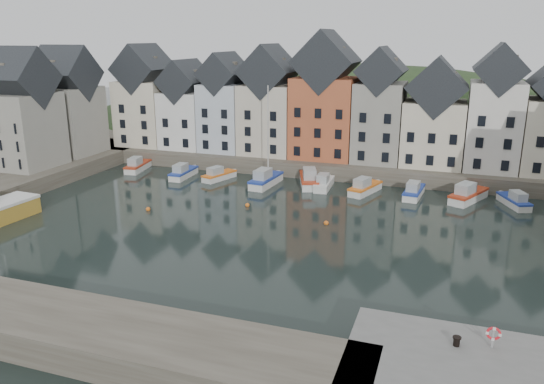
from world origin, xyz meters
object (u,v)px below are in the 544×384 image
at_px(boat_a, 137,166).
at_px(life_ring_post, 493,334).
at_px(boat_d, 265,179).
at_px(mooring_bollard, 457,341).

relative_size(boat_a, life_ring_post, 4.79).
height_order(boat_a, boat_d, boat_d).
xyz_separation_m(boat_d, mooring_bollard, (23.90, -34.66, 1.46)).
bearing_deg(boat_a, life_ring_post, -47.31).
height_order(boat_a, life_ring_post, life_ring_post).
height_order(boat_d, mooring_bollard, boat_d).
bearing_deg(mooring_bollard, life_ring_post, 13.12).
distance_m(boat_a, boat_d, 20.44).
xyz_separation_m(boat_a, life_ring_post, (46.16, -35.84, 2.17)).
bearing_deg(life_ring_post, boat_d, 127.00).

